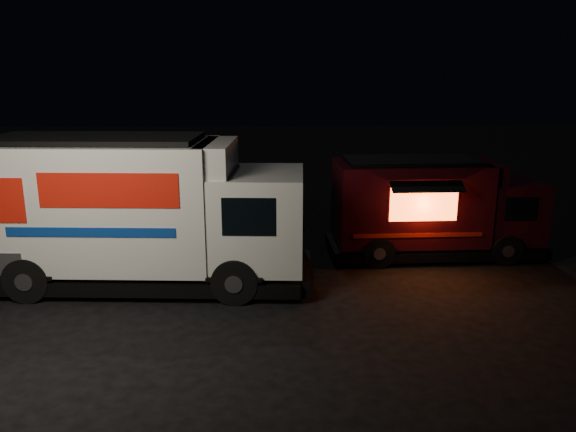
# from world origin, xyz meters

# --- Properties ---
(ground) EXTENTS (80.00, 80.00, 0.00)m
(ground) POSITION_xyz_m (0.00, 0.00, 0.00)
(ground) COLOR black
(ground) RESTS_ON ground
(white_truck) EXTENTS (7.98, 3.08, 3.56)m
(white_truck) POSITION_xyz_m (-1.86, 0.91, 1.78)
(white_truck) COLOR silver
(white_truck) RESTS_ON ground
(red_truck) EXTENTS (5.90, 2.33, 2.72)m
(red_truck) POSITION_xyz_m (5.64, 2.87, 1.36)
(red_truck) COLOR #370A11
(red_truck) RESTS_ON ground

